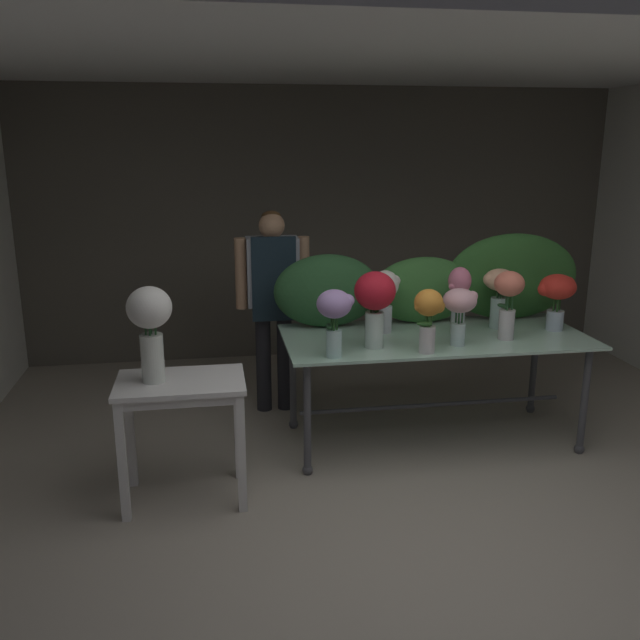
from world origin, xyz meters
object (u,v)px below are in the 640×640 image
at_px(vase_lilac_dahlias, 335,313).
at_px(vase_coral_carnations, 508,297).
at_px(vase_rosy_hydrangea, 459,295).
at_px(vase_sunset_lilies, 429,314).
at_px(vase_white_roses_tall, 150,324).
at_px(vase_crimson_peonies, 375,300).
at_px(vase_blush_snapdragons, 460,307).
at_px(vase_ivory_roses, 385,294).
at_px(vase_peach_ranunculus, 499,291).
at_px(display_table_glass, 434,350).
at_px(florist, 273,290).
at_px(vase_scarlet_stock, 557,293).
at_px(side_table_white, 181,398).

relative_size(vase_lilac_dahlias, vase_coral_carnations, 0.91).
distance_m(vase_rosy_hydrangea, vase_sunset_lilies, 0.52).
bearing_deg(vase_white_roses_tall, vase_crimson_peonies, 13.91).
height_order(vase_blush_snapdragons, vase_ivory_roses, vase_ivory_roses).
bearing_deg(vase_peach_ranunculus, vase_rosy_hydrangea, -163.95).
bearing_deg(vase_sunset_lilies, vase_white_roses_tall, -174.03).
distance_m(vase_ivory_roses, vase_white_roses_tall, 1.70).
relative_size(display_table_glass, vase_coral_carnations, 4.47).
bearing_deg(vase_lilac_dahlias, vase_blush_snapdragons, 7.58).
bearing_deg(florist, vase_lilac_dahlias, -76.20).
bearing_deg(vase_sunset_lilies, vase_coral_carnations, 18.12).
bearing_deg(vase_peach_ranunculus, florist, 157.36).
relative_size(vase_rosy_hydrangea, vase_scarlet_stock, 1.17).
bearing_deg(vase_lilac_dahlias, vase_scarlet_stock, 12.15).
bearing_deg(vase_white_roses_tall, florist, 58.05).
distance_m(side_table_white, vase_blush_snapdragons, 1.88).
bearing_deg(vase_coral_carnations, vase_rosy_hydrangea, 146.69).
distance_m(vase_lilac_dahlias, vase_white_roses_tall, 1.12).
bearing_deg(vase_blush_snapdragons, display_table_glass, 106.61).
bearing_deg(side_table_white, display_table_glass, 17.52).
height_order(display_table_glass, vase_ivory_roses, vase_ivory_roses).
distance_m(vase_peach_ranunculus, vase_sunset_lilies, 0.84).
relative_size(florist, vase_peach_ranunculus, 3.67).
height_order(vase_sunset_lilies, vase_white_roses_tall, vase_white_roses_tall).
relative_size(side_table_white, vase_blush_snapdragons, 1.97).
bearing_deg(vase_scarlet_stock, side_table_white, -168.28).
relative_size(vase_blush_snapdragons, vase_sunset_lilies, 0.93).
relative_size(vase_lilac_dahlias, vase_peach_ranunculus, 1.00).
distance_m(side_table_white, vase_ivory_roses, 1.62).
xyz_separation_m(vase_lilac_dahlias, vase_peach_ranunculus, (1.29, 0.48, -0.01)).
xyz_separation_m(display_table_glass, vase_peach_ranunculus, (0.50, 0.12, 0.39)).
height_order(vase_lilac_dahlias, vase_crimson_peonies, vase_crimson_peonies).
xyz_separation_m(vase_lilac_dahlias, vase_ivory_roses, (0.45, 0.50, -0.01)).
bearing_deg(vase_crimson_peonies, vase_lilac_dahlias, -151.36).
distance_m(vase_scarlet_stock, vase_white_roses_tall, 2.83).
relative_size(florist, vase_blush_snapdragons, 4.14).
bearing_deg(vase_coral_carnations, vase_blush_snapdragons, -167.15).
distance_m(side_table_white, vase_coral_carnations, 2.27).
relative_size(side_table_white, vase_ivory_roses, 1.71).
bearing_deg(vase_coral_carnations, vase_ivory_roses, 159.14).
relative_size(vase_rosy_hydrangea, vase_ivory_roses, 1.07).
distance_m(vase_crimson_peonies, vase_scarlet_stock, 1.40).
height_order(vase_crimson_peonies, vase_scarlet_stock, vase_crimson_peonies).
relative_size(florist, vase_ivory_roses, 3.58).
height_order(vase_coral_carnations, vase_white_roses_tall, vase_white_roses_tall).
height_order(vase_lilac_dahlias, vase_sunset_lilies, vase_lilac_dahlias).
xyz_separation_m(vase_crimson_peonies, vase_white_roses_tall, (-1.40, -0.35, -0.01)).
height_order(side_table_white, vase_sunset_lilies, vase_sunset_lilies).
distance_m(display_table_glass, vase_blush_snapdragons, 0.45).
distance_m(vase_blush_snapdragons, vase_rosy_hydrangea, 0.29).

